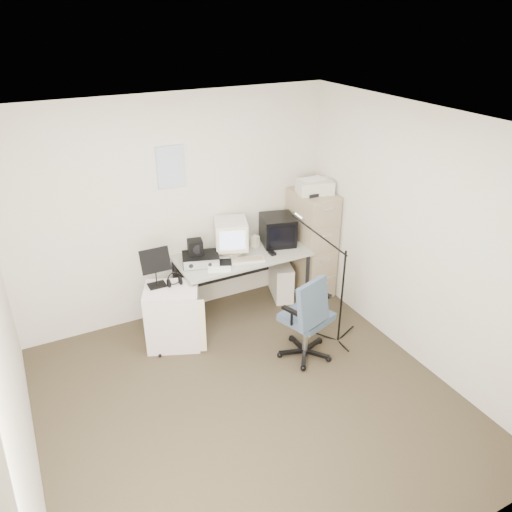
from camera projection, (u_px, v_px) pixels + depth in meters
name	position (u px, v px, depth m)	size (l,w,h in m)	color
floor	(250.00, 403.00, 4.57)	(3.60, 3.60, 0.01)	#372E1C
ceiling	(248.00, 128.00, 3.44)	(3.60, 3.60, 0.01)	white
wall_back	(176.00, 211.00, 5.44)	(3.60, 0.02, 2.50)	silver
wall_front	(404.00, 440.00, 2.58)	(3.60, 0.02, 2.50)	silver
wall_left	(4.00, 347.00, 3.27)	(0.02, 3.60, 2.50)	silver
wall_right	(418.00, 241.00, 4.74)	(0.02, 3.60, 2.50)	silver
wall_calendar	(171.00, 167.00, 5.19)	(0.30, 0.02, 0.44)	white
filing_cabinet	(311.00, 243.00, 6.10)	(0.40, 0.60, 1.30)	tan
printer	(315.00, 187.00, 5.76)	(0.40, 0.27, 0.15)	#B5B09F
desk	(243.00, 282.00, 5.81)	(1.50, 0.70, 0.73)	gray
crt_monitor	(231.00, 237.00, 5.60)	(0.35, 0.37, 0.39)	#B5B09F
crt_tv	(278.00, 230.00, 5.84)	(0.37, 0.39, 0.34)	black
desk_speaker	(255.00, 241.00, 5.80)	(0.07, 0.07, 0.13)	beige
keyboard	(246.00, 260.00, 5.49)	(0.40, 0.14, 0.02)	#B5B09F
mouse	(272.00, 253.00, 5.64)	(0.06, 0.10, 0.03)	black
radio_receiver	(201.00, 259.00, 5.42)	(0.39, 0.28, 0.11)	black
radio_speaker	(195.00, 247.00, 5.38)	(0.16, 0.15, 0.16)	black
papers	(219.00, 264.00, 5.40)	(0.25, 0.33, 0.02)	white
pc_tower	(281.00, 280.00, 6.15)	(0.21, 0.48, 0.45)	#B5B09F
office_chair	(306.00, 315.00, 4.98)	(0.56, 0.56, 0.97)	#435872
side_cart	(173.00, 316.00, 5.23)	(0.54, 0.43, 0.67)	silver
music_stand	(155.00, 267.00, 5.03)	(0.30, 0.16, 0.44)	black
headphones	(175.00, 281.00, 5.11)	(0.16, 0.16, 0.03)	black
mic_stand	(343.00, 284.00, 5.10)	(0.02, 0.02, 1.41)	black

